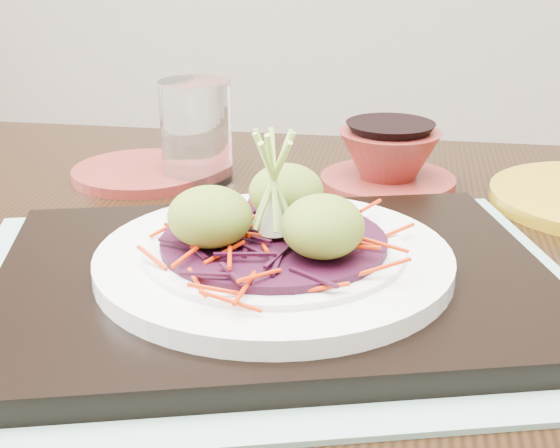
% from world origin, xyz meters
% --- Properties ---
extents(dining_table, '(1.36, 0.95, 0.82)m').
position_xyz_m(dining_table, '(0.05, 0.02, 0.71)').
color(dining_table, black).
rests_on(dining_table, ground).
extents(placemat, '(0.58, 0.52, 0.00)m').
position_xyz_m(placemat, '(0.02, -0.04, 0.82)').
color(placemat, '#86AE9D').
rests_on(placemat, dining_table).
extents(serving_tray, '(0.50, 0.44, 0.02)m').
position_xyz_m(serving_tray, '(0.02, -0.04, 0.83)').
color(serving_tray, black).
rests_on(serving_tray, placemat).
extents(white_plate, '(0.27, 0.27, 0.02)m').
position_xyz_m(white_plate, '(0.02, -0.04, 0.85)').
color(white_plate, white).
rests_on(white_plate, serving_tray).
extents(cabbage_bed, '(0.17, 0.17, 0.01)m').
position_xyz_m(cabbage_bed, '(0.02, -0.04, 0.86)').
color(cabbage_bed, '#31091C').
rests_on(cabbage_bed, white_plate).
extents(carrot_julienne, '(0.21, 0.21, 0.01)m').
position_xyz_m(carrot_julienne, '(0.02, -0.04, 0.87)').
color(carrot_julienne, red).
rests_on(carrot_julienne, cabbage_bed).
extents(guacamole_scoops, '(0.15, 0.13, 0.05)m').
position_xyz_m(guacamole_scoops, '(0.02, -0.04, 0.89)').
color(guacamole_scoops, olive).
rests_on(guacamole_scoops, cabbage_bed).
extents(scallion_garnish, '(0.06, 0.06, 0.09)m').
position_xyz_m(scallion_garnish, '(0.02, -0.04, 0.91)').
color(scallion_garnish, '#9DC64F').
rests_on(scallion_garnish, cabbage_bed).
extents(terracotta_side_plate, '(0.21, 0.21, 0.01)m').
position_xyz_m(terracotta_side_plate, '(-0.19, 0.22, 0.82)').
color(terracotta_side_plate, maroon).
rests_on(terracotta_side_plate, dining_table).
extents(water_glass, '(0.09, 0.09, 0.11)m').
position_xyz_m(water_glass, '(-0.13, 0.22, 0.87)').
color(water_glass, white).
rests_on(water_glass, dining_table).
extents(terracotta_bowl_set, '(0.17, 0.17, 0.06)m').
position_xyz_m(terracotta_bowl_set, '(0.08, 0.25, 0.84)').
color(terracotta_bowl_set, maroon).
rests_on(terracotta_bowl_set, dining_table).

